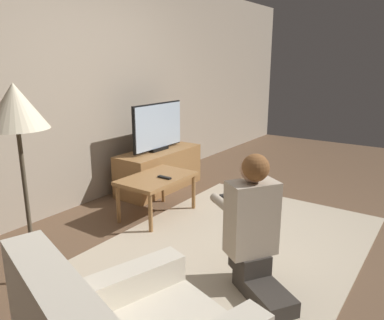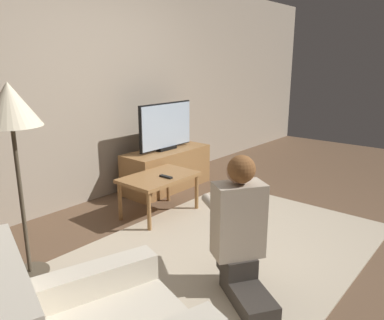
{
  "view_description": "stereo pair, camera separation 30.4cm",
  "coord_description": "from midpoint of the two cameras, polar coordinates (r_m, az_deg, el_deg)",
  "views": [
    {
      "loc": [
        -2.6,
        -1.39,
        1.57
      ],
      "look_at": [
        0.22,
        0.58,
        0.66
      ],
      "focal_mm": 35.0,
      "sensor_mm": 36.0,
      "label": 1
    },
    {
      "loc": [
        -2.41,
        -1.63,
        1.57
      ],
      "look_at": [
        0.22,
        0.58,
        0.66
      ],
      "focal_mm": 35.0,
      "sensor_mm": 36.0,
      "label": 2
    }
  ],
  "objects": [
    {
      "name": "rug",
      "position": [
        3.32,
        3.48,
        -13.29
      ],
      "size": [
        2.85,
        1.96,
        0.02
      ],
      "color": "#BCAD93",
      "rests_on": "ground_plane"
    },
    {
      "name": "tv_stand",
      "position": [
        4.71,
        -6.86,
        -1.51
      ],
      "size": [
        1.17,
        0.46,
        0.5
      ],
      "color": "olive",
      "rests_on": "ground_plane"
    },
    {
      "name": "ground_plane",
      "position": [
        3.32,
        3.47,
        -13.41
      ],
      "size": [
        10.0,
        10.0,
        0.0
      ],
      "primitive_type": "plane",
      "color": "brown"
    },
    {
      "name": "person_kneeling",
      "position": [
        2.61,
        5.98,
        -9.98
      ],
      "size": [
        0.68,
        0.84,
        0.97
      ],
      "rotation": [
        0.0,
        0.0,
        2.55
      ],
      "color": "#332D28",
      "rests_on": "rug"
    },
    {
      "name": "coffee_table",
      "position": [
        3.86,
        -7.61,
        -3.26
      ],
      "size": [
        0.78,
        0.5,
        0.43
      ],
      "color": "olive",
      "rests_on": "ground_plane"
    },
    {
      "name": "tv",
      "position": [
        4.59,
        -7.1,
        5.04
      ],
      "size": [
        0.86,
        0.08,
        0.58
      ],
      "color": "black",
      "rests_on": "tv_stand"
    },
    {
      "name": "floor_lamp",
      "position": [
        2.76,
        -28.12,
        5.84
      ],
      "size": [
        0.41,
        0.41,
        1.44
      ],
      "color": "#4C4233",
      "rests_on": "ground_plane"
    },
    {
      "name": "wall_back",
      "position": [
        4.26,
        -19.31,
        10.41
      ],
      "size": [
        10.0,
        0.06,
        2.6
      ],
      "color": "tan",
      "rests_on": "ground_plane"
    },
    {
      "name": "remote",
      "position": [
        3.77,
        -6.53,
        -2.69
      ],
      "size": [
        0.04,
        0.15,
        0.02
      ],
      "color": "black",
      "rests_on": "coffee_table"
    }
  ]
}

